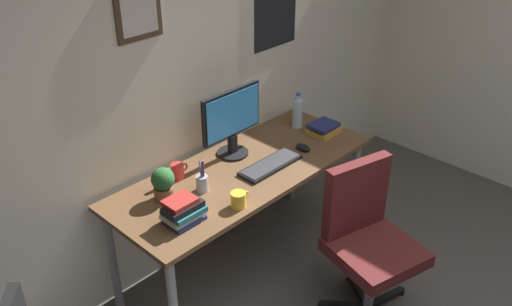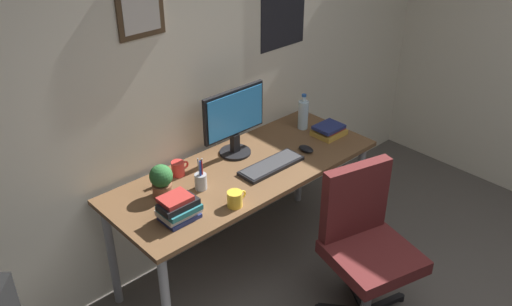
{
  "view_description": "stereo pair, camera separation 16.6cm",
  "coord_description": "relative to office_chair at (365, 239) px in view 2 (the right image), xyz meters",
  "views": [
    {
      "loc": [
        -2.05,
        -0.27,
        2.48
      ],
      "look_at": [
        -0.06,
        1.63,
        0.9
      ],
      "focal_mm": 38.34,
      "sensor_mm": 36.0,
      "label": 1
    },
    {
      "loc": [
        -1.93,
        -0.39,
        2.48
      ],
      "look_at": [
        -0.06,
        1.63,
        0.9
      ],
      "focal_mm": 38.34,
      "sensor_mm": 36.0,
      "label": 2
    }
  ],
  "objects": [
    {
      "name": "keyboard",
      "position": [
        -0.1,
        0.66,
        0.24
      ],
      "size": [
        0.43,
        0.15,
        0.03
      ],
      "color": "black",
      "rests_on": "desk"
    },
    {
      "name": "water_bottle",
      "position": [
        0.42,
        0.89,
        0.33
      ],
      "size": [
        0.07,
        0.07,
        0.25
      ],
      "color": "silver",
      "rests_on": "desk"
    },
    {
      "name": "potted_plant",
      "position": [
        -0.76,
        0.85,
        0.33
      ],
      "size": [
        0.13,
        0.13,
        0.19
      ],
      "color": "brown",
      "rests_on": "desk"
    },
    {
      "name": "monitor",
      "position": [
        -0.15,
        0.94,
        0.46
      ],
      "size": [
        0.46,
        0.2,
        0.43
      ],
      "color": "black",
      "rests_on": "desk"
    },
    {
      "name": "computer_mouse",
      "position": [
        0.2,
        0.65,
        0.24
      ],
      "size": [
        0.06,
        0.11,
        0.04
      ],
      "color": "black",
      "rests_on": "desk"
    },
    {
      "name": "office_chair",
      "position": [
        0.0,
        0.0,
        0.0
      ],
      "size": [
        0.58,
        0.59,
        0.95
      ],
      "color": "#591E1E",
      "rests_on": "ground_plane"
    },
    {
      "name": "desk",
      "position": [
        -0.23,
        0.76,
        0.15
      ],
      "size": [
        1.73,
        0.68,
        0.75
      ],
      "color": "brown",
      "rests_on": "ground_plane"
    },
    {
      "name": "pen_cup",
      "position": [
        -0.56,
        0.76,
        0.28
      ],
      "size": [
        0.07,
        0.07,
        0.2
      ],
      "color": "#9EA0A5",
      "rests_on": "desk"
    },
    {
      "name": "book_stack_left",
      "position": [
        -0.82,
        0.62,
        0.29
      ],
      "size": [
        0.22,
        0.16,
        0.14
      ],
      "color": "navy",
      "rests_on": "desk"
    },
    {
      "name": "wall_back",
      "position": [
        -0.16,
        1.18,
        0.77
      ],
      "size": [
        4.4,
        0.1,
        2.6
      ],
      "color": "beige",
      "rests_on": "ground_plane"
    },
    {
      "name": "coffee_mug_near",
      "position": [
        -0.57,
        0.97,
        0.27
      ],
      "size": [
        0.12,
        0.08,
        0.09
      ],
      "color": "red",
      "rests_on": "desk"
    },
    {
      "name": "book_stack_right",
      "position": [
        0.48,
        0.7,
        0.26
      ],
      "size": [
        0.2,
        0.17,
        0.07
      ],
      "color": "gold",
      "rests_on": "desk"
    },
    {
      "name": "coffee_mug_far",
      "position": [
        -0.53,
        0.5,
        0.27
      ],
      "size": [
        0.12,
        0.08,
        0.09
      ],
      "color": "yellow",
      "rests_on": "desk"
    }
  ]
}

